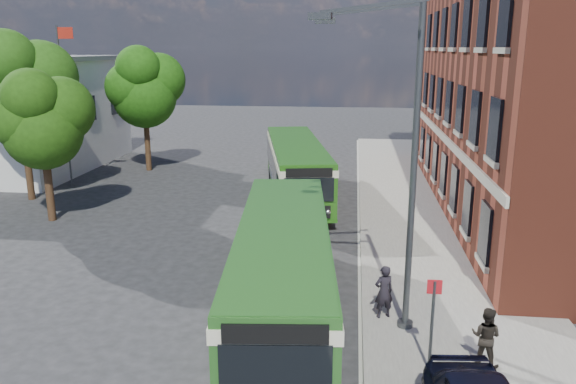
# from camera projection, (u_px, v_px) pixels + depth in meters

# --- Properties ---
(ground) EXTENTS (120.00, 120.00, 0.00)m
(ground) POSITION_uv_depth(u_px,v_px,m) (240.00, 292.00, 18.52)
(ground) COLOR #262628
(ground) RESTS_ON ground
(pavement) EXTENTS (6.00, 48.00, 0.15)m
(pavement) POSITION_uv_depth(u_px,v_px,m) (427.00, 224.00, 25.40)
(pavement) COLOR gray
(pavement) RESTS_ON ground
(kerb_line) EXTENTS (0.12, 48.00, 0.01)m
(kerb_line) POSITION_uv_depth(u_px,v_px,m) (359.00, 223.00, 25.76)
(kerb_line) COLOR beige
(kerb_line) RESTS_ON ground
(brick_office) EXTENTS (12.10, 26.00, 14.20)m
(brick_office) POSITION_uv_depth(u_px,v_px,m) (575.00, 66.00, 26.73)
(brick_office) COLOR maroon
(brick_office) RESTS_ON ground
(white_building) EXTENTS (9.40, 13.40, 7.30)m
(white_building) POSITION_uv_depth(u_px,v_px,m) (25.00, 113.00, 36.95)
(white_building) COLOR silver
(white_building) RESTS_ON ground
(flagpole) EXTENTS (0.95, 0.10, 9.00)m
(flagpole) POSITION_uv_depth(u_px,v_px,m) (65.00, 101.00, 31.20)
(flagpole) COLOR #3C3F42
(flagpole) RESTS_ON ground
(street_lamp) EXTENTS (2.96, 2.38, 9.00)m
(street_lamp) POSITION_uv_depth(u_px,v_px,m) (400.00, 166.00, 14.85)
(street_lamp) COLOR #3C3F42
(street_lamp) RESTS_ON ground
(bus_stop_sign) EXTENTS (0.35, 0.08, 2.52)m
(bus_stop_sign) POSITION_uv_depth(u_px,v_px,m) (432.00, 319.00, 13.47)
(bus_stop_sign) COLOR #3C3F42
(bus_stop_sign) RESTS_ON ground
(bus_front) EXTENTS (3.66, 11.60, 3.02)m
(bus_front) POSITION_uv_depth(u_px,v_px,m) (283.00, 264.00, 16.05)
(bus_front) COLOR #275C20
(bus_front) RESTS_ON ground
(bus_rear) EXTENTS (4.84, 12.40, 3.02)m
(bus_rear) POSITION_uv_depth(u_px,v_px,m) (296.00, 164.00, 29.78)
(bus_rear) COLOR #235C15
(bus_rear) RESTS_ON ground
(pedestrian_a) EXTENTS (0.69, 0.58, 1.60)m
(pedestrian_a) POSITION_uv_depth(u_px,v_px,m) (384.00, 292.00, 16.32)
(pedestrian_a) COLOR black
(pedestrian_a) RESTS_ON pavement
(pedestrian_b) EXTENTS (0.93, 0.86, 1.53)m
(pedestrian_b) POSITION_uv_depth(u_px,v_px,m) (486.00, 336.00, 13.86)
(pedestrian_b) COLOR black
(pedestrian_b) RESTS_ON pavement
(tree_left) EXTENTS (4.15, 3.95, 7.01)m
(tree_left) POSITION_uv_depth(u_px,v_px,m) (42.00, 119.00, 25.03)
(tree_left) COLOR #392314
(tree_left) RESTS_ON ground
(tree_mid) EXTENTS (5.18, 4.93, 8.75)m
(tree_mid) POSITION_uv_depth(u_px,v_px,m) (19.00, 86.00, 28.36)
(tree_mid) COLOR #392314
(tree_mid) RESTS_ON ground
(tree_right) EXTENTS (4.74, 4.51, 8.01)m
(tree_right) POSITION_uv_depth(u_px,v_px,m) (145.00, 87.00, 35.59)
(tree_right) COLOR #392314
(tree_right) RESTS_ON ground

